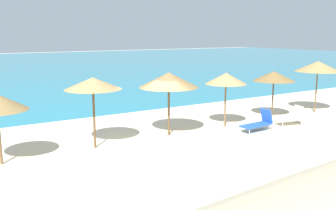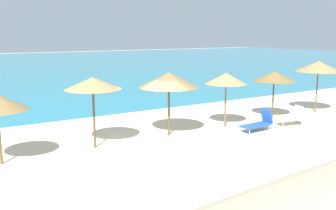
{
  "view_description": "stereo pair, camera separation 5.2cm",
  "coord_description": "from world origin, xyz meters",
  "px_view_note": "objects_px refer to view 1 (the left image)",
  "views": [
    {
      "loc": [
        -7.35,
        -12.6,
        4.48
      ],
      "look_at": [
        0.78,
        0.49,
        1.53
      ],
      "focal_mm": 40.18,
      "sensor_mm": 36.0,
      "label": 1
    },
    {
      "loc": [
        -7.3,
        -12.63,
        4.48
      ],
      "look_at": [
        0.78,
        0.49,
        1.53
      ],
      "focal_mm": 40.18,
      "sensor_mm": 36.0,
      "label": 2
    }
  ],
  "objects_px": {
    "beach_umbrella_4": "(169,80)",
    "beach_umbrella_6": "(274,76)",
    "beach_umbrella_5": "(226,79)",
    "beach_umbrella_7": "(318,66)",
    "lounge_chair_1": "(258,123)",
    "lounge_chair_2": "(292,117)",
    "beach_umbrella_3": "(93,84)"
  },
  "relations": [
    {
      "from": "beach_umbrella_5",
      "to": "lounge_chair_1",
      "type": "xyz_separation_m",
      "value": [
        0.84,
        -1.41,
        -1.97
      ]
    },
    {
      "from": "beach_umbrella_7",
      "to": "lounge_chair_1",
      "type": "distance_m",
      "value": 6.41
    },
    {
      "from": "lounge_chair_2",
      "to": "beach_umbrella_7",
      "type": "bearing_deg",
      "value": -56.55
    },
    {
      "from": "beach_umbrella_7",
      "to": "lounge_chair_1",
      "type": "xyz_separation_m",
      "value": [
        -5.85,
        -1.35,
        -2.25
      ]
    },
    {
      "from": "beach_umbrella_5",
      "to": "lounge_chair_2",
      "type": "relative_size",
      "value": 1.83
    },
    {
      "from": "lounge_chair_2",
      "to": "beach_umbrella_5",
      "type": "bearing_deg",
      "value": 76.48
    },
    {
      "from": "beach_umbrella_5",
      "to": "lounge_chair_1",
      "type": "bearing_deg",
      "value": -59.14
    },
    {
      "from": "beach_umbrella_7",
      "to": "lounge_chair_1",
      "type": "height_order",
      "value": "beach_umbrella_7"
    },
    {
      "from": "beach_umbrella_3",
      "to": "lounge_chair_1",
      "type": "bearing_deg",
      "value": -11.46
    },
    {
      "from": "lounge_chair_1",
      "to": "beach_umbrella_4",
      "type": "bearing_deg",
      "value": 65.35
    },
    {
      "from": "lounge_chair_1",
      "to": "lounge_chair_2",
      "type": "distance_m",
      "value": 2.22
    },
    {
      "from": "beach_umbrella_6",
      "to": "lounge_chair_2",
      "type": "xyz_separation_m",
      "value": [
        -0.32,
        -1.6,
        -1.84
      ]
    },
    {
      "from": "beach_umbrella_5",
      "to": "beach_umbrella_7",
      "type": "height_order",
      "value": "beach_umbrella_7"
    },
    {
      "from": "beach_umbrella_6",
      "to": "beach_umbrella_7",
      "type": "height_order",
      "value": "beach_umbrella_7"
    },
    {
      "from": "beach_umbrella_4",
      "to": "beach_umbrella_3",
      "type": "bearing_deg",
      "value": -179.27
    },
    {
      "from": "beach_umbrella_4",
      "to": "beach_umbrella_6",
      "type": "xyz_separation_m",
      "value": [
        6.5,
        -0.02,
        -0.22
      ]
    },
    {
      "from": "beach_umbrella_4",
      "to": "beach_umbrella_5",
      "type": "distance_m",
      "value": 3.12
    },
    {
      "from": "beach_umbrella_4",
      "to": "lounge_chair_1",
      "type": "xyz_separation_m",
      "value": [
        3.96,
        -1.55,
        -2.09
      ]
    },
    {
      "from": "lounge_chair_2",
      "to": "beach_umbrella_3",
      "type": "bearing_deg",
      "value": 92.93
    },
    {
      "from": "beach_umbrella_3",
      "to": "beach_umbrella_7",
      "type": "height_order",
      "value": "beach_umbrella_7"
    },
    {
      "from": "lounge_chair_1",
      "to": "beach_umbrella_6",
      "type": "bearing_deg",
      "value": -62.12
    },
    {
      "from": "beach_umbrella_6",
      "to": "beach_umbrella_4",
      "type": "bearing_deg",
      "value": 179.87
    },
    {
      "from": "beach_umbrella_3",
      "to": "beach_umbrella_7",
      "type": "distance_m",
      "value": 13.29
    },
    {
      "from": "beach_umbrella_6",
      "to": "lounge_chair_2",
      "type": "relative_size",
      "value": 1.75
    },
    {
      "from": "beach_umbrella_3",
      "to": "lounge_chair_1",
      "type": "relative_size",
      "value": 1.67
    },
    {
      "from": "beach_umbrella_4",
      "to": "beach_umbrella_7",
      "type": "height_order",
      "value": "beach_umbrella_7"
    },
    {
      "from": "lounge_chair_1",
      "to": "lounge_chair_2",
      "type": "xyz_separation_m",
      "value": [
        2.22,
        -0.07,
        0.02
      ]
    },
    {
      "from": "beach_umbrella_5",
      "to": "beach_umbrella_6",
      "type": "xyz_separation_m",
      "value": [
        3.39,
        0.13,
        -0.1
      ]
    },
    {
      "from": "lounge_chair_1",
      "to": "beach_umbrella_3",
      "type": "bearing_deg",
      "value": 75.3
    },
    {
      "from": "beach_umbrella_6",
      "to": "lounge_chair_2",
      "type": "height_order",
      "value": "beach_umbrella_6"
    },
    {
      "from": "beach_umbrella_6",
      "to": "beach_umbrella_7",
      "type": "bearing_deg",
      "value": -3.23
    },
    {
      "from": "beach_umbrella_4",
      "to": "lounge_chair_1",
      "type": "distance_m",
      "value": 4.73
    }
  ]
}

